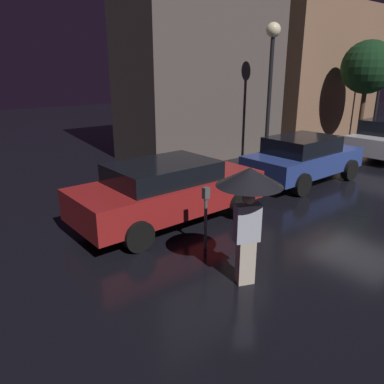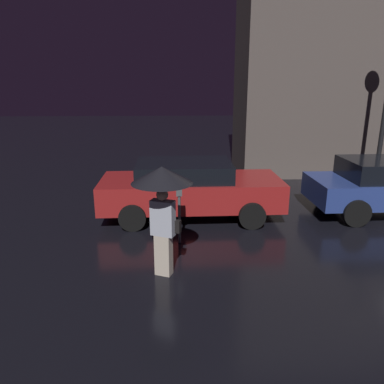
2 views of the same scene
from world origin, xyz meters
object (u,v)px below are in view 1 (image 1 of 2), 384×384
Objects in this scene: parked_car_blue at (303,158)px; parking_meter at (206,211)px; pedestrian_with_umbrella at (249,192)px; street_lamp_near at (271,62)px; parked_car_red at (168,190)px; street_lamp_far at (382,71)px.

parking_meter is at bearing -163.85° from parked_car_blue.
street_lamp_near reaches higher than pedestrian_with_umbrella.
parked_car_red is at bearing -159.53° from street_lamp_near.
street_lamp_far is at bearing 42.37° from pedestrian_with_umbrella.
parked_car_blue is 0.88× the size of street_lamp_far.
street_lamp_near is (6.51, 5.18, 2.02)m from pedestrian_with_umbrella.
parking_meter is (-0.27, -1.62, 0.03)m from parked_car_red.
parked_car_red is 3.53× the size of parking_meter.
parked_car_blue reaches higher than parking_meter.
street_lamp_far reaches higher than parking_meter.
street_lamp_near is (5.95, 2.22, 2.84)m from parked_car_red.
street_lamp_near is at bearing 68.20° from parked_car_blue.
pedestrian_with_umbrella is 15.61m from street_lamp_far.
parked_car_red is 0.92× the size of street_lamp_near.
street_lamp_far reaches higher than parked_car_blue.
parking_meter is at bearing -100.25° from parked_car_red.
pedestrian_with_umbrella is at bearing -160.29° from street_lamp_far.
street_lamp_far is (8.96, 2.27, 2.48)m from parked_car_blue.
parked_car_red is at bearing 179.36° from parked_car_blue.
parking_meter is (-5.37, -1.63, 0.03)m from parked_car_blue.
parking_meter is 7.83m from street_lamp_near.
parked_car_red is 2.27× the size of pedestrian_with_umbrella.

